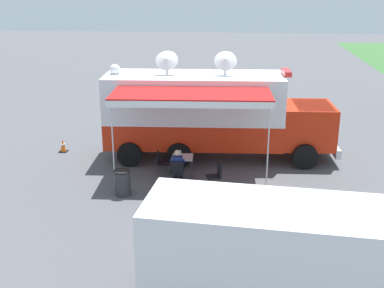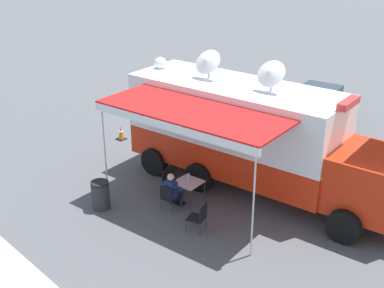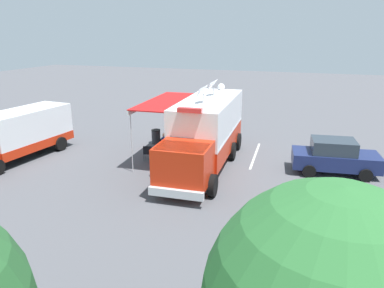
{
  "view_description": "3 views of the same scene",
  "coord_description": "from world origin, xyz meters",
  "px_view_note": "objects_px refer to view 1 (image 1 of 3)",
  "views": [
    {
      "loc": [
        19.62,
        1.74,
        7.2
      ],
      "look_at": [
        1.95,
        0.1,
        1.2
      ],
      "focal_mm": 46.12,
      "sensor_mm": 36.0,
      "label": 1
    },
    {
      "loc": [
        12.95,
        8.97,
        8.25
      ],
      "look_at": [
        1.41,
        -0.68,
        1.68
      ],
      "focal_mm": 47.56,
      "sensor_mm": 36.0,
      "label": 2
    },
    {
      "loc": [
        -5.28,
        18.48,
        6.89
      ],
      "look_at": [
        0.8,
        0.5,
        1.03
      ],
      "focal_mm": 33.95,
      "sensor_mm": 36.0,
      "label": 3
    }
  ],
  "objects_px": {
    "folding_table": "(182,158)",
    "folding_chair_beside_table": "(161,161)",
    "folding_chair_at_table": "(177,170)",
    "traffic_cone": "(63,146)",
    "folding_chair_spare_by_truck": "(216,174)",
    "command_truck": "(212,112)",
    "trash_bin": "(123,183)",
    "seated_responder": "(178,164)",
    "water_bottle": "(180,153)",
    "support_truck": "(289,263)",
    "car_behind_truck": "(200,100)"
  },
  "relations": [
    {
      "from": "car_behind_truck",
      "to": "support_truck",
      "type": "bearing_deg",
      "value": 10.91
    },
    {
      "from": "trash_bin",
      "to": "car_behind_truck",
      "type": "distance_m",
      "value": 10.87
    },
    {
      "from": "command_truck",
      "to": "folding_chair_beside_table",
      "type": "height_order",
      "value": "command_truck"
    },
    {
      "from": "folding_chair_at_table",
      "to": "car_behind_truck",
      "type": "xyz_separation_m",
      "value": [
        -9.48,
        0.08,
        0.37
      ]
    },
    {
      "from": "folding_chair_spare_by_truck",
      "to": "command_truck",
      "type": "bearing_deg",
      "value": -173.94
    },
    {
      "from": "command_truck",
      "to": "folding_chair_beside_table",
      "type": "distance_m",
      "value": 3.1
    },
    {
      "from": "folding_chair_at_table",
      "to": "support_truck",
      "type": "bearing_deg",
      "value": 24.39
    },
    {
      "from": "seated_responder",
      "to": "car_behind_truck",
      "type": "xyz_separation_m",
      "value": [
        -9.29,
        0.09,
        0.23
      ]
    },
    {
      "from": "folding_chair_spare_by_truck",
      "to": "support_truck",
      "type": "distance_m",
      "value": 7.34
    },
    {
      "from": "folding_chair_spare_by_truck",
      "to": "car_behind_truck",
      "type": "distance_m",
      "value": 9.87
    },
    {
      "from": "command_truck",
      "to": "folding_chair_beside_table",
      "type": "xyz_separation_m",
      "value": [
        2.04,
        -1.85,
        -1.43
      ]
    },
    {
      "from": "command_truck",
      "to": "car_behind_truck",
      "type": "bearing_deg",
      "value": -171.19
    },
    {
      "from": "water_bottle",
      "to": "folding_table",
      "type": "bearing_deg",
      "value": 37.25
    },
    {
      "from": "water_bottle",
      "to": "car_behind_truck",
      "type": "relative_size",
      "value": 0.05
    },
    {
      "from": "folding_table",
      "to": "trash_bin",
      "type": "xyz_separation_m",
      "value": [
        2.03,
        -1.87,
        -0.22
      ]
    },
    {
      "from": "command_truck",
      "to": "water_bottle",
      "type": "bearing_deg",
      "value": -28.69
    },
    {
      "from": "folding_chair_beside_table",
      "to": "folding_chair_spare_by_truck",
      "type": "bearing_deg",
      "value": 61.98
    },
    {
      "from": "support_truck",
      "to": "seated_responder",
      "type": "bearing_deg",
      "value": -156.09
    },
    {
      "from": "car_behind_truck",
      "to": "folding_table",
      "type": "bearing_deg",
      "value": 0.12
    },
    {
      "from": "command_truck",
      "to": "traffic_cone",
      "type": "distance_m",
      "value": 6.69
    },
    {
      "from": "folding_chair_at_table",
      "to": "car_behind_truck",
      "type": "height_order",
      "value": "car_behind_truck"
    },
    {
      "from": "folding_chair_at_table",
      "to": "folding_chair_spare_by_truck",
      "type": "height_order",
      "value": "same"
    },
    {
      "from": "water_bottle",
      "to": "traffic_cone",
      "type": "distance_m",
      "value": 5.78
    },
    {
      "from": "folding_table",
      "to": "seated_responder",
      "type": "height_order",
      "value": "seated_responder"
    },
    {
      "from": "folding_table",
      "to": "folding_chair_at_table",
      "type": "relative_size",
      "value": 0.96
    },
    {
      "from": "command_truck",
      "to": "water_bottle",
      "type": "distance_m",
      "value": 2.53
    },
    {
      "from": "water_bottle",
      "to": "folding_chair_at_table",
      "type": "bearing_deg",
      "value": -0.63
    },
    {
      "from": "trash_bin",
      "to": "traffic_cone",
      "type": "xyz_separation_m",
      "value": [
        -4.19,
        -3.61,
        -0.18
      ]
    },
    {
      "from": "trash_bin",
      "to": "traffic_cone",
      "type": "height_order",
      "value": "trash_bin"
    },
    {
      "from": "folding_chair_beside_table",
      "to": "traffic_cone",
      "type": "distance_m",
      "value": 5.08
    },
    {
      "from": "folding_table",
      "to": "support_truck",
      "type": "height_order",
      "value": "support_truck"
    },
    {
      "from": "command_truck",
      "to": "folding_chair_spare_by_truck",
      "type": "height_order",
      "value": "command_truck"
    },
    {
      "from": "command_truck",
      "to": "folding_chair_beside_table",
      "type": "bearing_deg",
      "value": -42.18
    },
    {
      "from": "command_truck",
      "to": "folding_chair_at_table",
      "type": "relative_size",
      "value": 11.03
    },
    {
      "from": "folding_chair_spare_by_truck",
      "to": "traffic_cone",
      "type": "xyz_separation_m",
      "value": [
        -3.24,
        -6.81,
        -0.23
      ]
    },
    {
      "from": "command_truck",
      "to": "folding_table",
      "type": "relative_size",
      "value": 11.45
    },
    {
      "from": "water_bottle",
      "to": "seated_responder",
      "type": "distance_m",
      "value": 0.76
    },
    {
      "from": "folding_chair_spare_by_truck",
      "to": "seated_responder",
      "type": "xyz_separation_m",
      "value": [
        -0.48,
        -1.45,
        0.14
      ]
    },
    {
      "from": "folding_chair_at_table",
      "to": "traffic_cone",
      "type": "xyz_separation_m",
      "value": [
        -2.96,
        -5.37,
        -0.23
      ]
    },
    {
      "from": "trash_bin",
      "to": "seated_responder",
      "type": "bearing_deg",
      "value": 128.95
    },
    {
      "from": "support_truck",
      "to": "folding_chair_beside_table",
      "type": "bearing_deg",
      "value": -153.61
    },
    {
      "from": "folding_table",
      "to": "folding_chair_beside_table",
      "type": "height_order",
      "value": "folding_chair_beside_table"
    },
    {
      "from": "car_behind_truck",
      "to": "trash_bin",
      "type": "bearing_deg",
      "value": -9.8
    },
    {
      "from": "folding_chair_beside_table",
      "to": "folding_chair_spare_by_truck",
      "type": "distance_m",
      "value": 2.48
    },
    {
      "from": "folding_chair_spare_by_truck",
      "to": "seated_responder",
      "type": "height_order",
      "value": "seated_responder"
    },
    {
      "from": "folding_chair_beside_table",
      "to": "car_behind_truck",
      "type": "distance_m",
      "value": 8.65
    },
    {
      "from": "seated_responder",
      "to": "traffic_cone",
      "type": "distance_m",
      "value": 6.05
    },
    {
      "from": "support_truck",
      "to": "car_behind_truck",
      "type": "distance_m",
      "value": 17.13
    },
    {
      "from": "folding_chair_spare_by_truck",
      "to": "support_truck",
      "type": "relative_size",
      "value": 0.12
    },
    {
      "from": "folding_chair_spare_by_truck",
      "to": "folding_table",
      "type": "bearing_deg",
      "value": -129.12
    }
  ]
}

